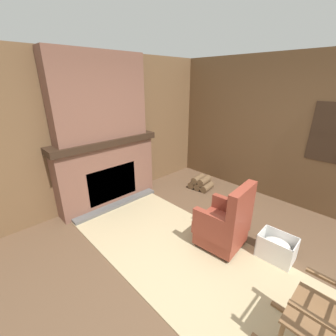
{
  "coord_description": "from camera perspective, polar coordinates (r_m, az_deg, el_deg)",
  "views": [
    {
      "loc": [
        1.27,
        -1.84,
        2.2
      ],
      "look_at": [
        -1.1,
        0.44,
        0.9
      ],
      "focal_mm": 24.0,
      "sensor_mm": 36.0,
      "label": 1
    }
  ],
  "objects": [
    {
      "name": "area_rug",
      "position": [
        3.27,
        3.49,
        -20.54
      ],
      "size": [
        3.65,
        1.61,
        0.01
      ],
      "color": "tan",
      "rests_on": "ground"
    },
    {
      "name": "armchair",
      "position": [
        3.23,
        14.2,
        -13.76
      ],
      "size": [
        0.65,
        0.64,
        0.98
      ],
      "rotation": [
        0.0,
        0.0,
        3.23
      ],
      "color": "brown",
      "rests_on": "ground"
    },
    {
      "name": "storage_case",
      "position": [
        4.4,
        -9.27,
        9.51
      ],
      "size": [
        0.15,
        0.23,
        0.12
      ],
      "color": "black",
      "rests_on": "fireplace_hearth"
    },
    {
      "name": "fireplace_hearth",
      "position": [
        4.26,
        -15.01,
        -1.01
      ],
      "size": [
        0.54,
        1.94,
        1.24
      ],
      "color": "brown",
      "rests_on": "ground"
    },
    {
      "name": "firewood_stack",
      "position": [
        4.89,
        8.36,
        -3.79
      ],
      "size": [
        0.5,
        0.41,
        0.28
      ],
      "rotation": [
        0.0,
        0.0,
        0.14
      ],
      "color": "brown",
      "rests_on": "ground"
    },
    {
      "name": "rocking_chair",
      "position": [
        2.47,
        34.95,
        -29.51
      ],
      "size": [
        0.81,
        0.53,
        1.22
      ],
      "rotation": [
        0.0,
        0.0,
        3.16
      ],
      "color": "brown",
      "rests_on": "ground"
    },
    {
      "name": "wood_panel_wall_back",
      "position": [
        4.55,
        29.59,
        7.7
      ],
      "size": [
        5.44,
        0.09,
        2.65
      ],
      "color": "brown",
      "rests_on": "ground"
    },
    {
      "name": "decorative_plate_on_mantel",
      "position": [
        4.15,
        -15.09,
        9.43
      ],
      "size": [
        0.07,
        0.28,
        0.28
      ],
      "color": "#336093",
      "rests_on": "fireplace_hearth"
    },
    {
      "name": "laundry_basket",
      "position": [
        3.4,
        25.84,
        -17.68
      ],
      "size": [
        0.45,
        0.34,
        0.33
      ],
      "rotation": [
        0.0,
        0.0,
        0.05
      ],
      "color": "white",
      "rests_on": "ground"
    },
    {
      "name": "oil_lamp_vase",
      "position": [
        3.93,
        -21.33,
        7.37
      ],
      "size": [
        0.11,
        0.11,
        0.26
      ],
      "color": "#99B29E",
      "rests_on": "fireplace_hearth"
    },
    {
      "name": "wood_panel_wall_left",
      "position": [
        4.24,
        -17.35,
        8.65
      ],
      "size": [
        0.06,
        5.44,
        2.65
      ],
      "color": "brown",
      "rests_on": "ground"
    },
    {
      "name": "ground_plane",
      "position": [
        3.13,
        8.99,
        -23.31
      ],
      "size": [
        14.0,
        14.0,
        0.0
      ],
      "primitive_type": "plane",
      "color": "brown"
    },
    {
      "name": "chimney_breast",
      "position": [
        3.98,
        -16.98,
        16.86
      ],
      "size": [
        0.29,
        1.62,
        1.38
      ],
      "color": "brown",
      "rests_on": "fireplace_hearth"
    }
  ]
}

